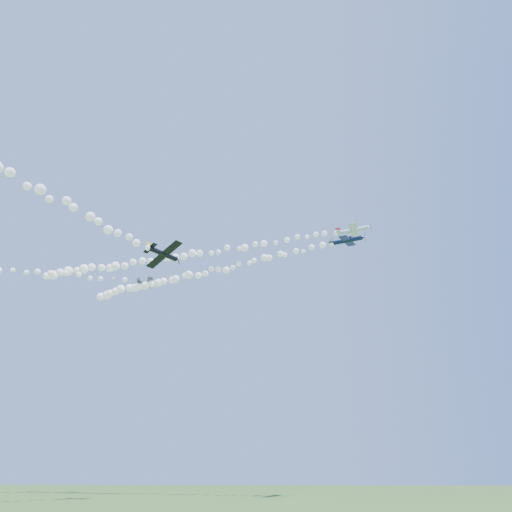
# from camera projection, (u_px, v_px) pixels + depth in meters

# --- Properties ---
(ground) EXTENTS (260.00, 260.00, 0.00)m
(ground) POSITION_uv_depth(u_px,v_px,m) (235.00, 498.00, 75.61)
(ground) COLOR #274B1C
(ground) RESTS_ON ground
(plane_white) EXTENTS (7.86, 8.31, 2.10)m
(plane_white) POSITION_uv_depth(u_px,v_px,m) (353.00, 230.00, 93.20)
(plane_white) COLOR white
(smoke_trail_white) EXTENTS (76.98, 18.90, 3.25)m
(smoke_trail_white) POSITION_uv_depth(u_px,v_px,m) (179.00, 256.00, 103.45)
(smoke_trail_white) COLOR white
(plane_navy) EXTENTS (7.74, 8.02, 2.55)m
(plane_navy) POSITION_uv_depth(u_px,v_px,m) (347.00, 240.00, 88.60)
(plane_navy) COLOR #0C1738
(smoke_trail_navy) EXTENTS (62.24, 26.60, 3.04)m
(smoke_trail_navy) POSITION_uv_depth(u_px,v_px,m) (201.00, 273.00, 102.38)
(smoke_trail_navy) COLOR white
(plane_grey) EXTENTS (6.67, 7.08, 1.88)m
(plane_grey) POSITION_uv_depth(u_px,v_px,m) (150.00, 282.00, 109.47)
(plane_grey) COLOR #3C4458
(plane_black) EXTENTS (7.40, 7.42, 3.21)m
(plane_black) POSITION_uv_depth(u_px,v_px,m) (164.00, 254.00, 79.04)
(plane_black) COLOR black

